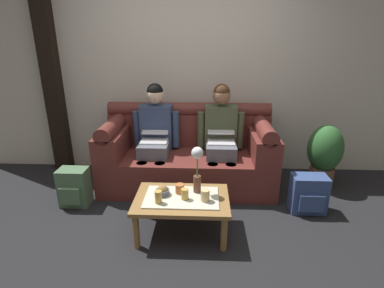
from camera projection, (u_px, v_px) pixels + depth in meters
The scene contains 16 objects.
ground_plane at pixel (181, 242), 2.66m from camera, with size 14.00×14.00×0.00m, color black.
back_wall_patterned at pixel (190, 60), 3.77m from camera, with size 6.00×0.12×2.90m, color beige.
timber_pillar at pixel (50, 61), 3.73m from camera, with size 0.20×0.20×2.90m, color black.
couch at pixel (188, 155), 3.63m from camera, with size 2.02×0.88×0.96m.
person_left at pixel (155, 132), 3.55m from camera, with size 0.56×0.67×1.22m.
person_right at pixel (221, 133), 3.52m from camera, with size 0.56×0.67×1.22m.
coffee_table at pixel (182, 202), 2.69m from camera, with size 0.85×0.57×0.37m.
flower_vase at pixel (197, 165), 2.67m from camera, with size 0.11×0.11×0.44m.
snack_bowl at pixel (163, 191), 2.69m from camera, with size 0.13×0.13×0.10m.
cup_near_left at pixel (205, 195), 2.59m from camera, with size 0.08×0.08×0.10m, color #DBB77A.
cup_near_right at pixel (185, 194), 2.62m from camera, with size 0.06×0.06×0.10m, color gold.
cup_far_center at pixel (180, 189), 2.72m from camera, with size 0.08×0.08×0.09m, color #B26633.
cup_far_left at pixel (158, 197), 2.56m from camera, with size 0.06×0.06×0.11m, color gold.
backpack_right at pixel (308, 194), 3.07m from camera, with size 0.36×0.26×0.40m.
backpack_left at pixel (74, 188), 3.19m from camera, with size 0.30×0.25×0.41m.
potted_plant at pixel (324, 154), 3.50m from camera, with size 0.40×0.40×0.78m.
Camera 1 is at (0.20, -2.21, 1.72)m, focal length 27.85 mm.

